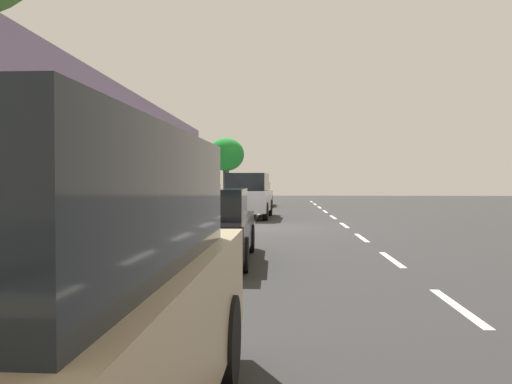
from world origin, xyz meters
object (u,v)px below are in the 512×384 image
Objects in this scene: parked_sedan_red_nearest at (257,194)px; street_tree_near_cyclist at (226,156)px; parked_sedan_black_mid at (208,225)px; bicycle_at_curb at (221,218)px; parked_suv_tan_far at (34,304)px; cyclist_with_backpack at (216,200)px; parked_suv_silver_second at (248,195)px.

parked_sedan_red_nearest is 3.61m from street_tree_near_cyclist.
parked_sedan_black_mid is 7.49m from bicycle_at_curb.
parked_sedan_black_mid is 21.36m from street_tree_near_cyclist.
parked_sedan_black_mid is at bearing 94.88° from street_tree_near_cyclist.
parked_sedan_red_nearest is at bearing -89.74° from parked_suv_tan_far.
parked_suv_tan_far is 2.92× the size of cyclist_with_backpack.
parked_sedan_black_mid is 7.94m from cyclist_with_backpack.
parked_sedan_red_nearest is 0.94× the size of parked_suv_silver_second.
bicycle_at_curb is (0.64, 5.05, -0.67)m from parked_suv_silver_second.
parked_sedan_black_mid is (0.08, 12.50, -0.27)m from parked_suv_silver_second.
cyclist_with_backpack is at bearing -62.99° from bicycle_at_curb.
parked_suv_silver_second is at bearing 90.37° from parked_sedan_red_nearest.
parked_sedan_red_nearest is at bearing -132.74° from street_tree_near_cyclist.
bicycle_at_curb is at bearing 117.01° from cyclist_with_backpack.
bicycle_at_curb is at bearing -87.38° from parked_suv_tan_far.
street_tree_near_cyclist is at bearing -86.18° from parked_suv_tan_far.
parked_suv_silver_second reaches higher than parked_sedan_black_mid.
street_tree_near_cyclist reaches higher than cyclist_with_backpack.
street_tree_near_cyclist reaches higher than parked_suv_silver_second.
parked_sedan_black_mid is 0.93× the size of parked_suv_tan_far.
parked_suv_silver_second is 1.01× the size of parked_suv_tan_far.
parked_suv_tan_far is 16.08m from cyclist_with_backpack.
cyclist_with_backpack is 0.39× the size of street_tree_near_cyclist.
parked_sedan_red_nearest is at bearing -89.63° from parked_suv_silver_second.
parked_suv_tan_far is at bearing 92.62° from bicycle_at_curb.
bicycle_at_curb is 0.38× the size of street_tree_near_cyclist.
parked_suv_silver_second reaches higher than parked_sedan_red_nearest.
street_tree_near_cyclist is (1.82, 1.97, 2.43)m from parked_sedan_red_nearest.
bicycle_at_curb is at bearing 82.74° from parked_suv_silver_second.
bicycle_at_curb is (0.71, -15.61, -0.67)m from parked_suv_tan_far.
cyclist_with_backpack is (0.94, -16.05, -0.05)m from parked_suv_tan_far.
street_tree_near_cyclist is at bearing -77.67° from parked_suv_silver_second.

